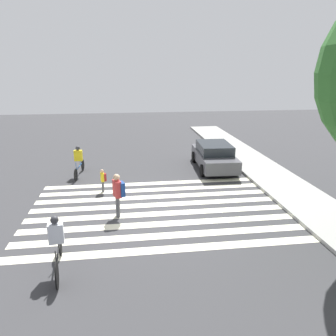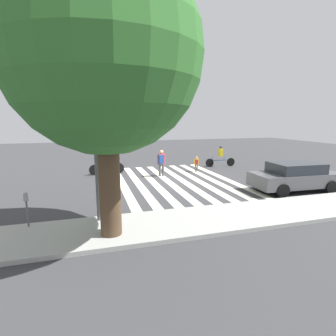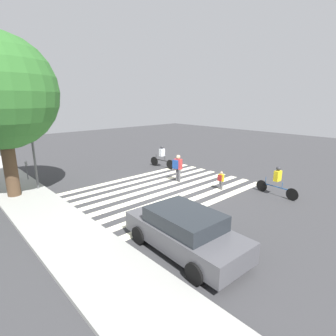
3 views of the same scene
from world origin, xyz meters
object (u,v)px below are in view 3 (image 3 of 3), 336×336
traffic_light (34,132)px  cyclist_far_lane (277,180)px  parking_meter (26,166)px  pedestrian_child_with_backpack (221,179)px  pedestrian_adult_yellow_jacket (178,166)px  cyclist_near_curb (162,156)px  car_parked_dark_suv (185,231)px

traffic_light → cyclist_far_lane: size_ratio=1.96×
parking_meter → pedestrian_child_with_backpack: (-9.02, -7.50, -0.34)m
pedestrian_adult_yellow_jacket → cyclist_near_curb: bearing=135.2°
cyclist_near_curb → cyclist_far_lane: (-8.54, -0.48, -0.01)m
traffic_light → cyclist_far_lane: (-9.34, -8.83, -2.37)m
traffic_light → car_parked_dark_suv: traffic_light is taller
traffic_light → car_parked_dark_suv: bearing=-171.1°
pedestrian_adult_yellow_jacket → pedestrian_child_with_backpack: size_ratio=1.58×
traffic_light → pedestrian_adult_yellow_jacket: traffic_light is taller
cyclist_near_curb → car_parked_dark_suv: size_ratio=0.51×
pedestrian_adult_yellow_jacket → car_parked_dark_suv: (-5.60, 5.22, -0.25)m
pedestrian_child_with_backpack → cyclist_far_lane: bearing=15.1°
cyclist_far_lane → car_parked_dark_suv: size_ratio=0.53×
parking_meter → cyclist_far_lane: (-11.57, -8.88, -0.10)m
traffic_light → car_parked_dark_suv: (-9.68, -1.52, -2.50)m
pedestrian_child_with_backpack → cyclist_near_curb: (5.99, -0.90, 0.25)m
pedestrian_adult_yellow_jacket → cyclist_near_curb: pedestrian_adult_yellow_jacket is taller
pedestrian_child_with_backpack → traffic_light: bearing=-145.4°
traffic_light → pedestrian_child_with_backpack: size_ratio=4.35×
parking_meter → car_parked_dark_suv: size_ratio=0.29×
cyclist_far_lane → parking_meter: bearing=42.4°
parking_meter → car_parked_dark_suv: car_parked_dark_suv is taller
parking_meter → pedestrian_adult_yellow_jacket: bearing=-133.0°
traffic_light → pedestrian_adult_yellow_jacket: 8.20m
pedestrian_adult_yellow_jacket → pedestrian_child_with_backpack: 2.82m
cyclist_near_curb → car_parked_dark_suv: 11.21m
pedestrian_child_with_backpack → car_parked_dark_suv: (-2.89, 5.94, 0.12)m
car_parked_dark_suv → cyclist_far_lane: bearing=-84.8°
pedestrian_adult_yellow_jacket → pedestrian_child_with_backpack: bearing=-3.5°
pedestrian_child_with_backpack → cyclist_near_curb: bearing=158.4°
traffic_light → cyclist_far_lane: bearing=-136.6°
parking_meter → cyclist_far_lane: 14.58m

